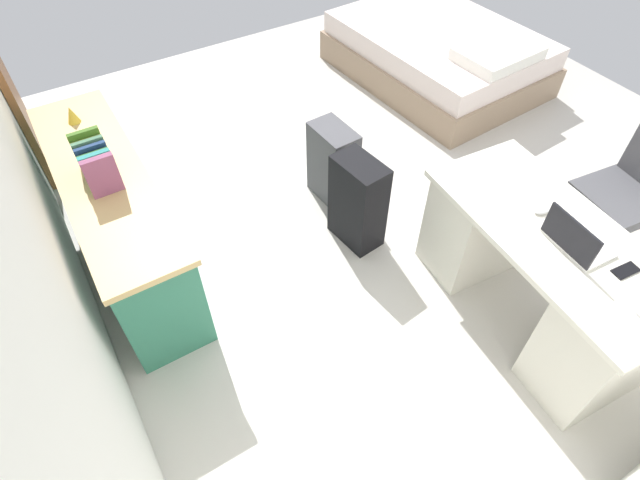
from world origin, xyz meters
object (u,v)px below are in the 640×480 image
(office_chair, at_px, (624,200))
(computer_mouse, at_px, (542,210))
(suitcase_spare_grey, at_px, (333,164))
(laptop, at_px, (575,240))
(desk, at_px, (536,274))
(bed, at_px, (438,54))
(credenza, at_px, (120,219))
(suitcase_black, at_px, (358,202))
(cell_phone_near_laptop, at_px, (626,271))
(figurine_small, at_px, (72,115))

(office_chair, height_order, computer_mouse, office_chair)
(suitcase_spare_grey, distance_m, laptop, 1.74)
(desk, xyz_separation_m, bed, (2.43, -1.37, -0.14))
(credenza, height_order, suitcase_black, credenza)
(bed, bearing_deg, cell_phone_near_laptop, 154.94)
(desk, bearing_deg, credenza, 48.30)
(office_chair, height_order, figurine_small, office_chair)
(desk, relative_size, computer_mouse, 14.92)
(suitcase_black, height_order, cell_phone_near_laptop, cell_phone_near_laptop)
(computer_mouse, bearing_deg, bed, -25.30)
(credenza, height_order, cell_phone_near_laptop, credenza)
(computer_mouse, bearing_deg, suitcase_spare_grey, 23.09)
(desk, xyz_separation_m, credenza, (1.68, 1.89, -0.01))
(credenza, bearing_deg, suitcase_black, -113.88)
(credenza, distance_m, cell_phone_near_laptop, 2.85)
(credenza, height_order, laptop, laptop)
(credenza, bearing_deg, suitcase_spare_grey, -96.26)
(computer_mouse, height_order, cell_phone_near_laptop, computer_mouse)
(figurine_small, bearing_deg, office_chair, -127.62)
(computer_mouse, bearing_deg, suitcase_black, 35.64)
(suitcase_black, xyz_separation_m, computer_mouse, (-0.91, -0.54, 0.42))
(office_chair, distance_m, bed, 2.37)
(suitcase_black, height_order, computer_mouse, computer_mouse)
(bed, xyz_separation_m, computer_mouse, (-2.28, 1.33, 0.51))
(laptop, height_order, computer_mouse, laptop)
(bed, relative_size, suitcase_spare_grey, 3.32)
(suitcase_black, relative_size, cell_phone_near_laptop, 4.84)
(office_chair, height_order, laptop, same)
(credenza, relative_size, figurine_small, 16.36)
(office_chair, bearing_deg, suitcase_black, 56.00)
(suitcase_black, xyz_separation_m, suitcase_spare_grey, (0.45, -0.09, -0.03))
(credenza, distance_m, laptop, 2.62)
(computer_mouse, bearing_deg, office_chair, -87.46)
(figurine_small, bearing_deg, laptop, -141.80)
(laptop, bearing_deg, office_chair, -76.75)
(office_chair, height_order, suitcase_spare_grey, office_chair)
(desk, height_order, laptop, laptop)
(suitcase_spare_grey, height_order, laptop, laptop)
(suitcase_spare_grey, bearing_deg, credenza, 80.74)
(desk, bearing_deg, computer_mouse, -16.96)
(office_chair, distance_m, cell_phone_near_laptop, 1.01)
(suitcase_spare_grey, distance_m, cell_phone_near_laptop, 1.97)
(laptop, xyz_separation_m, figurine_small, (2.38, 1.87, 0.02))
(suitcase_spare_grey, relative_size, figurine_small, 5.42)
(desk, xyz_separation_m, cell_phone_near_laptop, (-0.35, -0.08, 0.36))
(desk, xyz_separation_m, figurine_small, (2.27, 1.89, 0.42))
(laptop, xyz_separation_m, cell_phone_near_laptop, (-0.24, -0.09, -0.04))
(desk, relative_size, credenza, 0.83)
(credenza, relative_size, bed, 0.91)
(suitcase_spare_grey, bearing_deg, suitcase_black, 165.22)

